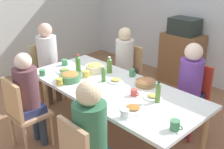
% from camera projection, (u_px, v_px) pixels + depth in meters
% --- Properties ---
extents(ground_plane, '(6.78, 6.78, 0.00)m').
position_uv_depth(ground_plane, '(112.00, 137.00, 3.51)').
color(ground_plane, '#906344').
extents(wall_back, '(5.89, 0.12, 2.60)m').
position_uv_depth(wall_back, '(217.00, 12.00, 4.53)').
color(wall_back, silver).
rests_on(wall_back, ground_plane).
extents(wall_left, '(0.12, 4.93, 2.60)m').
position_uv_depth(wall_left, '(1.00, 8.00, 4.92)').
color(wall_left, silver).
rests_on(wall_left, ground_plane).
extents(dining_table, '(2.24, 0.99, 0.72)m').
position_uv_depth(dining_table, '(112.00, 91.00, 3.25)').
color(dining_table, white).
rests_on(dining_table, ground_plane).
extents(chair_0, '(0.40, 0.40, 0.90)m').
position_uv_depth(chair_0, '(192.00, 95.00, 3.49)').
color(chair_0, red).
rests_on(chair_0, ground_plane).
extents(person_0, '(0.30, 0.30, 1.21)m').
position_uv_depth(person_0, '(190.00, 81.00, 3.35)').
color(person_0, '#362E54').
rests_on(person_0, ground_plane).
extents(chair_1, '(0.40, 0.40, 0.90)m').
position_uv_depth(chair_1, '(128.00, 71.00, 4.24)').
color(chair_1, tan).
rests_on(chair_1, ground_plane).
extents(person_1, '(0.30, 0.30, 1.20)m').
position_uv_depth(person_1, '(124.00, 60.00, 4.10)').
color(person_1, '#434446').
rests_on(person_1, ground_plane).
extents(person_2, '(0.30, 0.30, 1.22)m').
position_uv_depth(person_2, '(91.00, 132.00, 2.35)').
color(person_2, '#342B4E').
rests_on(person_2, ground_plane).
extents(chair_3, '(0.40, 0.40, 0.90)m').
position_uv_depth(chair_3, '(23.00, 111.00, 3.12)').
color(chair_3, tan).
rests_on(chair_3, ground_plane).
extents(person_3, '(0.30, 0.30, 1.18)m').
position_uv_depth(person_3, '(28.00, 93.00, 3.11)').
color(person_3, '#28384E').
rests_on(person_3, ground_plane).
extents(chair_4, '(0.40, 0.40, 0.90)m').
position_uv_depth(chair_4, '(46.00, 69.00, 4.30)').
color(chair_4, tan).
rests_on(chair_4, ground_plane).
extents(person_4, '(0.30, 0.30, 1.25)m').
position_uv_depth(person_4, '(48.00, 56.00, 4.15)').
color(person_4, brown).
rests_on(person_4, ground_plane).
extents(plate_0, '(0.21, 0.21, 0.04)m').
position_uv_depth(plate_0, '(116.00, 81.00, 3.34)').
color(plate_0, white).
rests_on(plate_0, dining_table).
extents(plate_1, '(0.25, 0.25, 0.04)m').
position_uv_depth(plate_1, '(133.00, 108.00, 2.72)').
color(plate_1, white).
rests_on(plate_1, dining_table).
extents(plate_2, '(0.22, 0.22, 0.04)m').
position_uv_depth(plate_2, '(65.00, 71.00, 3.64)').
color(plate_2, white).
rests_on(plate_2, dining_table).
extents(plate_3, '(0.20, 0.20, 0.04)m').
position_uv_depth(plate_3, '(153.00, 97.00, 2.95)').
color(plate_3, white).
rests_on(plate_3, dining_table).
extents(bowl_0, '(0.25, 0.25, 0.10)m').
position_uv_depth(bowl_0, '(95.00, 68.00, 3.64)').
color(bowl_0, beige).
rests_on(bowl_0, dining_table).
extents(bowl_1, '(0.24, 0.24, 0.08)m').
position_uv_depth(bowl_1, '(146.00, 82.00, 3.23)').
color(bowl_1, olive).
rests_on(bowl_1, dining_table).
extents(bowl_2, '(0.27, 0.27, 0.10)m').
position_uv_depth(bowl_2, '(70.00, 77.00, 3.36)').
color(bowl_2, '#457B4D').
rests_on(bowl_2, dining_table).
extents(cup_0, '(0.12, 0.09, 0.08)m').
position_uv_depth(cup_0, '(86.00, 74.00, 3.47)').
color(cup_0, '#DEC455').
rests_on(cup_0, dining_table).
extents(cup_1, '(0.11, 0.08, 0.08)m').
position_uv_depth(cup_1, '(42.00, 73.00, 3.51)').
color(cup_1, '#49935D').
rests_on(cup_1, dining_table).
extents(cup_2, '(0.11, 0.07, 0.10)m').
position_uv_depth(cup_2, '(132.00, 73.00, 3.48)').
color(cup_2, '#4A8759').
rests_on(cup_2, dining_table).
extents(cup_3, '(0.12, 0.08, 0.09)m').
position_uv_depth(cup_3, '(125.00, 114.00, 2.57)').
color(cup_3, white).
rests_on(cup_3, dining_table).
extents(cup_4, '(0.12, 0.08, 0.08)m').
position_uv_depth(cup_4, '(65.00, 62.00, 3.85)').
color(cup_4, '#42925D').
rests_on(cup_4, dining_table).
extents(cup_5, '(0.11, 0.07, 0.08)m').
position_uv_depth(cup_5, '(60.00, 82.00, 3.24)').
color(cup_5, gold).
rests_on(cup_5, dining_table).
extents(cup_6, '(0.12, 0.09, 0.09)m').
position_uv_depth(cup_6, '(175.00, 125.00, 2.39)').
color(cup_6, '#478559').
rests_on(cup_6, dining_table).
extents(cup_7, '(0.11, 0.08, 0.07)m').
position_uv_depth(cup_7, '(134.00, 93.00, 2.99)').
color(cup_7, '#C24946').
rests_on(cup_7, dining_table).
extents(bottle_0, '(0.07, 0.07, 0.23)m').
position_uv_depth(bottle_0, '(78.00, 64.00, 3.61)').
color(bottle_0, '#4A7E34').
rests_on(bottle_0, dining_table).
extents(bottle_1, '(0.05, 0.05, 0.24)m').
position_uv_depth(bottle_1, '(158.00, 93.00, 2.82)').
color(bottle_1, '#567932').
rests_on(bottle_1, dining_table).
extents(bottle_2, '(0.05, 0.05, 0.20)m').
position_uv_depth(bottle_2, '(104.00, 74.00, 3.32)').
color(bottle_2, '#458033').
rests_on(bottle_2, dining_table).
extents(bottle_3, '(0.07, 0.07, 0.22)m').
position_uv_depth(bottle_3, '(109.00, 65.00, 3.57)').
color(bottle_3, '#50752F').
rests_on(bottle_3, dining_table).
extents(side_cabinet, '(0.70, 0.44, 0.90)m').
position_uv_depth(side_cabinet, '(181.00, 59.00, 4.94)').
color(side_cabinet, brown).
rests_on(side_cabinet, ground_plane).
extents(microwave, '(0.48, 0.36, 0.28)m').
position_uv_depth(microwave, '(184.00, 26.00, 4.71)').
color(microwave, '#232D29').
rests_on(microwave, side_cabinet).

